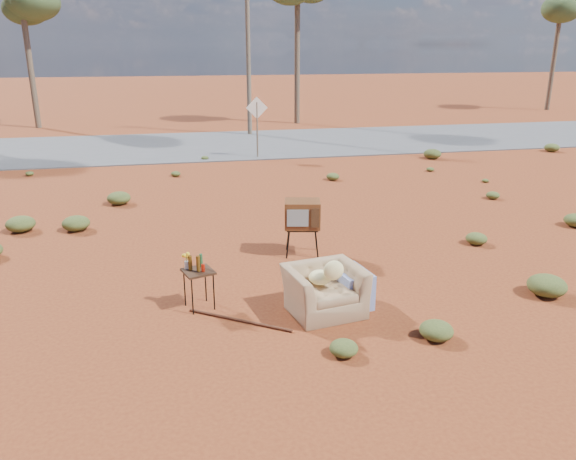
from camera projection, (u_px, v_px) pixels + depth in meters
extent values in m
plane|color=brown|center=(281.00, 300.00, 9.12)|extent=(140.00, 140.00, 0.00)
cube|color=#565659|center=(210.00, 145.00, 23.05)|extent=(140.00, 7.00, 0.04)
imported|color=#977552|center=(325.00, 283.00, 8.56)|extent=(1.23, 0.91, 0.98)
ellipsoid|color=#F6EB96|center=(320.00, 277.00, 8.56)|extent=(0.35, 0.35, 0.21)
ellipsoid|color=#F6EB96|center=(334.00, 270.00, 8.32)|extent=(0.31, 0.16, 0.31)
cube|color=#213D97|center=(351.00, 287.00, 8.90)|extent=(0.59, 0.80, 0.57)
cube|color=black|center=(302.00, 228.00, 10.94)|extent=(0.69, 0.58, 0.03)
cylinder|color=black|center=(288.00, 245.00, 10.82)|extent=(0.03, 0.03, 0.55)
cylinder|color=black|center=(317.00, 245.00, 10.82)|extent=(0.03, 0.03, 0.55)
cylinder|color=black|center=(288.00, 237.00, 11.23)|extent=(0.03, 0.03, 0.55)
cylinder|color=black|center=(316.00, 237.00, 11.23)|extent=(0.03, 0.03, 0.55)
cube|color=brown|center=(302.00, 214.00, 10.85)|extent=(0.78, 0.66, 0.53)
cube|color=gray|center=(298.00, 218.00, 10.59)|extent=(0.40, 0.10, 0.33)
cube|color=#472D19|center=(315.00, 218.00, 10.59)|extent=(0.15, 0.05, 0.37)
cube|color=#342113|center=(198.00, 271.00, 8.66)|extent=(0.55, 0.55, 0.04)
cylinder|color=black|center=(192.00, 296.00, 8.53)|extent=(0.02, 0.02, 0.61)
cylinder|color=black|center=(214.00, 291.00, 8.70)|extent=(0.02, 0.02, 0.61)
cylinder|color=black|center=(185.00, 288.00, 8.82)|extent=(0.02, 0.02, 0.61)
cylinder|color=black|center=(206.00, 283.00, 8.99)|extent=(0.02, 0.02, 0.61)
cylinder|color=#4B300C|center=(190.00, 264.00, 8.61)|extent=(0.06, 0.06, 0.23)
cylinder|color=#4B300C|center=(198.00, 265.00, 8.55)|extent=(0.06, 0.06, 0.25)
cylinder|color=#22512A|center=(201.00, 261.00, 8.74)|extent=(0.05, 0.05, 0.21)
cylinder|color=red|center=(203.00, 268.00, 8.59)|extent=(0.06, 0.06, 0.11)
cylinder|color=silver|center=(187.00, 265.00, 8.69)|extent=(0.07, 0.07, 0.12)
ellipsoid|color=yellow|center=(186.00, 256.00, 8.64)|extent=(0.14, 0.14, 0.11)
cylinder|color=#4D2114|center=(239.00, 320.00, 8.40)|extent=(1.43, 1.03, 0.05)
cylinder|color=brown|center=(257.00, 130.00, 20.25)|extent=(0.06, 0.06, 2.00)
cube|color=silver|center=(257.00, 108.00, 20.00)|extent=(0.78, 0.04, 0.78)
cylinder|color=brown|center=(30.00, 65.00, 27.06)|extent=(0.28, 0.28, 6.00)
ellipsoid|color=#435A2E|center=(22.00, 10.00, 26.28)|extent=(3.20, 3.20, 2.20)
cylinder|color=brown|center=(297.00, 54.00, 28.51)|extent=(0.28, 0.28, 7.00)
cylinder|color=brown|center=(554.00, 56.00, 34.68)|extent=(0.28, 0.28, 6.50)
ellipsoid|color=#435A2E|center=(561.00, 9.00, 33.82)|extent=(3.20, 3.20, 2.20)
cylinder|color=brown|center=(248.00, 43.00, 24.52)|extent=(0.20, 0.20, 8.00)
ellipsoid|color=#515726|center=(476.00, 238.00, 11.63)|extent=(0.44, 0.44, 0.24)
ellipsoid|color=#515726|center=(119.00, 198.00, 14.53)|extent=(0.60, 0.60, 0.33)
ellipsoid|color=#515726|center=(493.00, 195.00, 15.06)|extent=(0.36, 0.36, 0.20)
ellipsoid|color=#515726|center=(333.00, 177.00, 17.15)|extent=(0.40, 0.40, 0.22)
ellipsoid|color=#515726|center=(176.00, 174.00, 17.63)|extent=(0.30, 0.30, 0.17)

